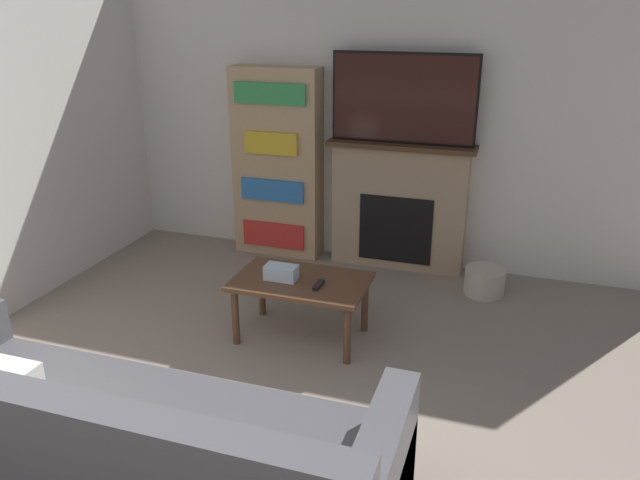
# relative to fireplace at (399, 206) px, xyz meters

# --- Properties ---
(wall_back) EXTENTS (5.46, 0.06, 2.70)m
(wall_back) POSITION_rel_fireplace_xyz_m (-0.34, 0.14, 0.79)
(wall_back) COLOR silver
(wall_back) RESTS_ON ground_plane
(fireplace) EXTENTS (1.25, 0.28, 1.11)m
(fireplace) POSITION_rel_fireplace_xyz_m (0.00, 0.00, 0.00)
(fireplace) COLOR tan
(fireplace) RESTS_ON ground_plane
(tv) EXTENTS (1.20, 0.03, 0.73)m
(tv) POSITION_rel_fireplace_xyz_m (0.00, -0.02, 0.92)
(tv) COLOR black
(tv) RESTS_ON fireplace
(couch) EXTENTS (2.48, 0.97, 0.87)m
(couch) POSITION_rel_fireplace_xyz_m (-0.59, -3.23, -0.27)
(couch) COLOR #4C4C51
(couch) RESTS_ON ground_plane
(coffee_table) EXTENTS (0.91, 0.58, 0.44)m
(coffee_table) POSITION_rel_fireplace_xyz_m (-0.37, -1.47, -0.18)
(coffee_table) COLOR brown
(coffee_table) RESTS_ON ground_plane
(tissue_box) EXTENTS (0.22, 0.12, 0.10)m
(tissue_box) POSITION_rel_fireplace_xyz_m (-0.50, -1.51, -0.07)
(tissue_box) COLOR silver
(tissue_box) RESTS_ON coffee_table
(remote_control) EXTENTS (0.04, 0.15, 0.02)m
(remote_control) POSITION_rel_fireplace_xyz_m (-0.22, -1.54, -0.11)
(remote_control) COLOR black
(remote_control) RESTS_ON coffee_table
(bookshelf) EXTENTS (0.79, 0.29, 1.70)m
(bookshelf) POSITION_rel_fireplace_xyz_m (-1.12, -0.02, 0.29)
(bookshelf) COLOR tan
(bookshelf) RESTS_ON ground_plane
(storage_basket) EXTENTS (0.32, 0.32, 0.21)m
(storage_basket) POSITION_rel_fireplace_xyz_m (0.79, -0.35, -0.45)
(storage_basket) COLOR #BCB29E
(storage_basket) RESTS_ON ground_plane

